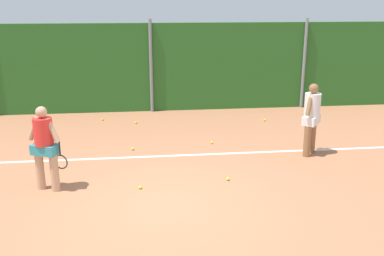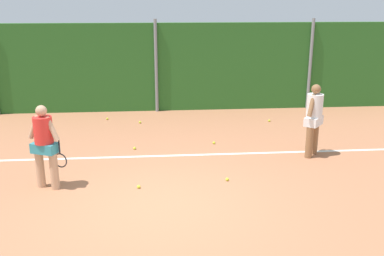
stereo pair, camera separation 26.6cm
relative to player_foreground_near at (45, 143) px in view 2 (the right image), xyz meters
name	(u,v)px [view 2 (the right image)]	position (x,y,z in m)	size (l,w,h in m)	color
ground_plane	(159,163)	(2.11, 1.09, -0.90)	(27.02, 27.02, 0.00)	#B2704C
hedge_fence_backdrop	(156,68)	(2.11, 5.95, 0.48)	(17.16, 0.25, 2.76)	#286023
fence_post_center	(156,66)	(2.11, 5.77, 0.55)	(0.10, 0.10, 2.90)	gray
fence_post_right	(310,64)	(7.06, 5.77, 0.55)	(0.10, 0.10, 2.90)	gray
court_baseline_paint	(159,156)	(2.11, 1.56, -0.90)	(12.54, 0.10, 0.01)	white
player_foreground_near	(45,143)	(0.00, 0.00, 0.00)	(0.73, 0.44, 1.61)	tan
player_midcourt	(314,116)	(5.61, 1.31, 0.03)	(0.53, 0.64, 1.66)	#8C603D
tennis_ball_0	(140,122)	(1.60, 4.37, -0.87)	(0.07, 0.07, 0.07)	#CCDB33
tennis_ball_1	(214,143)	(3.49, 2.31, -0.87)	(0.07, 0.07, 0.07)	#CCDB33
tennis_ball_2	(227,179)	(3.45, 0.02, -0.87)	(0.07, 0.07, 0.07)	#CCDB33
tennis_ball_3	(139,187)	(1.71, -0.19, -0.87)	(0.07, 0.07, 0.07)	#CCDB33
tennis_ball_4	(135,148)	(1.54, 2.07, -0.87)	(0.07, 0.07, 0.07)	#CCDB33
tennis_ball_5	(107,119)	(0.61, 4.84, -0.87)	(0.07, 0.07, 0.07)	#CCDB33
tennis_ball_6	(269,121)	(5.39, 4.22, -0.87)	(0.07, 0.07, 0.07)	#CCDB33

